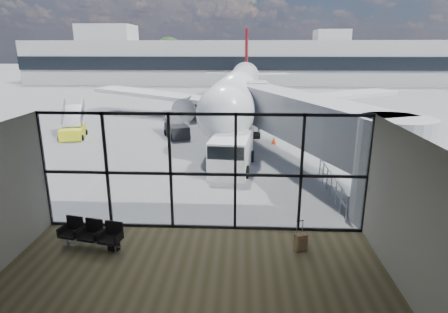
# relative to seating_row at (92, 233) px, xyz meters

# --- Properties ---
(ground) EXTENTS (220.00, 220.00, 0.00)m
(ground) POSITION_rel_seating_row_xyz_m (3.69, 41.63, -0.56)
(ground) COLOR slate
(ground) RESTS_ON ground
(lounge_shell) EXTENTS (12.02, 8.01, 4.51)m
(lounge_shell) POSITION_rel_seating_row_xyz_m (3.69, -3.17, 2.09)
(lounge_shell) COLOR brown
(lounge_shell) RESTS_ON ground
(glass_curtain_wall) EXTENTS (12.10, 0.12, 4.50)m
(glass_curtain_wall) POSITION_rel_seating_row_xyz_m (3.69, 1.63, 1.69)
(glass_curtain_wall) COLOR white
(glass_curtain_wall) RESTS_ON ground
(jet_bridge) EXTENTS (8.00, 16.50, 4.33)m
(jet_bridge) POSITION_rel_seating_row_xyz_m (8.59, 8.70, 2.20)
(jet_bridge) COLOR #939598
(jet_bridge) RESTS_ON ground
(apron_railing) EXTENTS (0.06, 5.46, 1.11)m
(apron_railing) POSITION_rel_seating_row_xyz_m (9.29, 5.13, 0.16)
(apron_railing) COLOR gray
(apron_railing) RESTS_ON ground
(far_terminal) EXTENTS (80.00, 12.20, 11.00)m
(far_terminal) POSITION_rel_seating_row_xyz_m (3.11, 63.60, 3.65)
(far_terminal) COLOR #ACACA7
(far_terminal) RESTS_ON ground
(tree_0) EXTENTS (4.95, 4.95, 7.12)m
(tree_0) POSITION_rel_seating_row_xyz_m (-41.31, 73.63, 4.07)
(tree_0) COLOR #382619
(tree_0) RESTS_ON ground
(tree_1) EXTENTS (5.61, 5.61, 8.07)m
(tree_1) POSITION_rel_seating_row_xyz_m (-35.31, 73.63, 4.69)
(tree_1) COLOR #382619
(tree_1) RESTS_ON ground
(tree_2) EXTENTS (6.27, 6.27, 9.03)m
(tree_2) POSITION_rel_seating_row_xyz_m (-29.31, 73.63, 5.32)
(tree_2) COLOR #382619
(tree_2) RESTS_ON ground
(tree_3) EXTENTS (4.95, 4.95, 7.12)m
(tree_3) POSITION_rel_seating_row_xyz_m (-23.31, 73.63, 4.07)
(tree_3) COLOR #382619
(tree_3) RESTS_ON ground
(tree_4) EXTENTS (5.61, 5.61, 8.07)m
(tree_4) POSITION_rel_seating_row_xyz_m (-17.31, 73.63, 4.69)
(tree_4) COLOR #382619
(tree_4) RESTS_ON ground
(tree_5) EXTENTS (6.27, 6.27, 9.03)m
(tree_5) POSITION_rel_seating_row_xyz_m (-11.31, 73.63, 5.32)
(tree_5) COLOR #382619
(tree_5) RESTS_ON ground
(seating_row) EXTENTS (2.28, 1.08, 1.01)m
(seating_row) POSITION_rel_seating_row_xyz_m (0.00, 0.00, 0.00)
(seating_row) COLOR gray
(seating_row) RESTS_ON ground
(backpack) EXTENTS (0.40, 0.40, 0.53)m
(backpack) POSITION_rel_seating_row_xyz_m (0.78, -0.18, -0.30)
(backpack) COLOR black
(backpack) RESTS_ON ground
(suitcase) EXTENTS (0.46, 0.39, 1.08)m
(suitcase) POSITION_rel_seating_row_xyz_m (7.17, 0.12, -0.23)
(suitcase) COLOR #876B4B
(suitcase) RESTS_ON ground
(airliner) EXTENTS (30.84, 35.73, 9.20)m
(airliner) POSITION_rel_seating_row_xyz_m (4.82, 26.56, 2.24)
(airliner) COLOR silver
(airliner) RESTS_ON ground
(service_van) EXTENTS (2.66, 4.81, 2.01)m
(service_van) POSITION_rel_seating_row_xyz_m (4.53, 8.94, 0.47)
(service_van) COLOR white
(service_van) RESTS_ON ground
(belt_loader) EXTENTS (2.67, 4.04, 1.77)m
(belt_loader) POSITION_rel_seating_row_xyz_m (0.02, 16.79, 0.04)
(belt_loader) COLOR black
(belt_loader) RESTS_ON ground
(mobile_stairs) EXTENTS (2.34, 3.58, 2.33)m
(mobile_stairs) POSITION_rel_seating_row_xyz_m (-7.90, 16.17, -0.00)
(mobile_stairs) COLOR yellow
(mobile_stairs) RESTS_ON ground
(traffic_cone_b) EXTENTS (0.37, 0.37, 0.53)m
(traffic_cone_b) POSITION_rel_seating_row_xyz_m (7.42, 15.05, -0.31)
(traffic_cone_b) COLOR red
(traffic_cone_b) RESTS_ON ground
(traffic_cone_c) EXTENTS (0.40, 0.40, 0.58)m
(traffic_cone_c) POSITION_rel_seating_row_xyz_m (8.69, 17.37, -0.29)
(traffic_cone_c) COLOR orange
(traffic_cone_c) RESTS_ON ground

